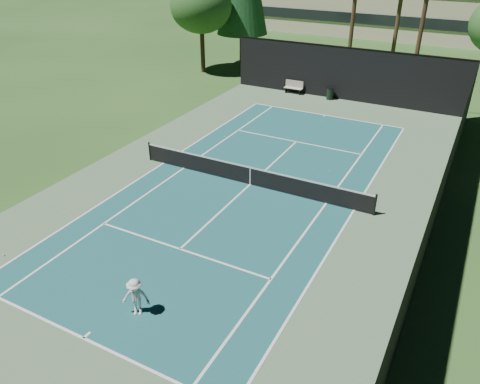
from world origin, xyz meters
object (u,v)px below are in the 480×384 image
Objects in this scene: tennis_ball_a at (4,255)px; trash_bin at (330,93)px; tennis_ball_d at (225,136)px; tennis_ball_b at (208,166)px; player at (136,297)px; tennis_ball_c at (330,171)px; tennis_net at (250,175)px; park_bench at (294,87)px.

tennis_ball_a is 26.19m from trash_bin.
tennis_ball_b is at bearing -72.73° from tennis_ball_d.
player is 19.81× the size of tennis_ball_b.
tennis_ball_b is 4.39m from tennis_ball_d.
tennis_ball_c is (2.34, 13.54, -0.70)m from player.
tennis_net is 221.41× the size of tennis_ball_d.
trash_bin is at bearing 108.44° from tennis_ball_c.
tennis_ball_b is 14.94m from park_bench.
tennis_ball_d is at bearing -108.24° from trash_bin.
park_bench is at bearing 176.72° from trash_bin.
tennis_ball_c is 0.04× the size of park_bench.
tennis_net is 11.79m from tennis_ball_a.
tennis_net reaches higher than trash_bin.
player is at bearing -71.14° from tennis_ball_d.
park_bench is at bearing 120.12° from tennis_ball_c.
trash_bin is (-4.06, 12.18, 0.45)m from tennis_ball_c.
tennis_ball_a is 16.34m from tennis_ball_c.
player is 0.97× the size of park_bench.
tennis_ball_a is 15.23m from tennis_ball_d.
tennis_ball_b is (-3.05, 0.83, -0.52)m from tennis_net.
player reaches higher than tennis_ball_c.
park_bench is (-7.17, 12.35, 0.51)m from tennis_ball_c.
tennis_net reaches higher than tennis_ball_a.
player is 13.76m from tennis_ball_c.
tennis_net is 13.65× the size of trash_bin.
tennis_ball_d is at bearing 107.27° from tennis_ball_b.
tennis_ball_c is 12.84m from trash_bin.
tennis_ball_c is 14.29m from park_bench.
player is at bearing -0.41° from tennis_ball_a.
tennis_net reaches higher than tennis_ball_c.
trash_bin is (-0.89, 15.56, -0.08)m from tennis_net.
trash_bin reaches higher than tennis_ball_c.
tennis_ball_c is 0.07× the size of trash_bin.
trash_bin is at bearing 81.63° from tennis_ball_b.
tennis_net is 171.71× the size of tennis_ball_a.
tennis_net is 15.58m from trash_bin.
tennis_ball_c is at bearing 22.27° from tennis_ball_b.
park_bench is (-0.94, 14.91, 0.51)m from tennis_ball_b.
tennis_ball_d is at bearing 84.95° from player.
tennis_net is 10.20m from player.
tennis_ball_c is at bearing -59.88° from park_bench.
player is 6.90m from tennis_ball_a.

